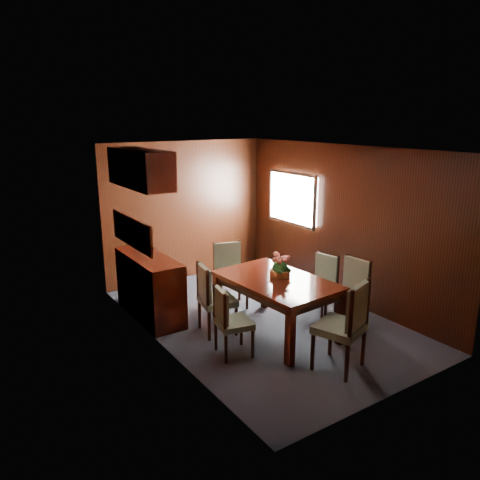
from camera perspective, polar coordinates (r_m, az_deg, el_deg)
ground at (r=6.74m, az=2.64°, el=-9.68°), size 4.50×4.50×0.00m
room_shell at (r=6.45m, az=0.32°, el=4.43°), size 3.06×4.52×2.41m
sideboard at (r=6.82m, az=-10.94°, el=-5.58°), size 0.48×1.40×0.90m
dining_table at (r=6.15m, az=4.45°, el=-5.68°), size 1.10×1.67×0.75m
chair_left_near at (r=5.63m, az=-1.38°, el=-9.47°), size 0.47×0.48×0.86m
chair_left_far at (r=6.17m, az=-3.43°, el=-6.74°), size 0.51×0.53×0.96m
chair_right_near at (r=6.54m, az=13.36°, el=-5.82°), size 0.46×0.48×0.96m
chair_right_far at (r=6.96m, az=10.02°, el=-4.85°), size 0.47×0.48×0.86m
chair_head at (r=5.40m, az=12.87°, el=-9.69°), size 0.64×0.62×1.06m
chair_foot at (r=7.08m, az=-1.34°, el=-3.76°), size 0.56×0.55×0.97m
flower_centerpiece at (r=6.18m, az=4.90°, el=-3.16°), size 0.29×0.29×0.29m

